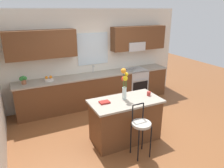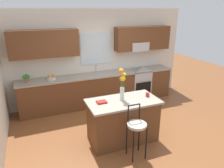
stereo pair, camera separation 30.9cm
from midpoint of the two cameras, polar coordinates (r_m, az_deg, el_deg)
name	(u,v)px [view 2 (the right image)]	position (r m, az deg, el deg)	size (l,w,h in m)	color
ground_plane	(124,131)	(5.06, 5.06, -12.62)	(14.00, 14.00, 0.00)	brown
back_wall_assembly	(97,52)	(6.23, -2.64, 8.67)	(5.60, 0.50, 2.70)	silver
counter_run	(100,89)	(6.25, -1.84, -1.26)	(4.56, 0.64, 0.92)	brown
sink_faucet	(96,68)	(6.17, -2.91, 4.28)	(0.02, 0.13, 0.23)	#B7BABC
oven_range	(139,84)	(6.75, 8.51, 0.09)	(0.60, 0.64, 0.92)	#B7BABC
kitchen_island	(123,120)	(4.55, 4.92, -9.76)	(1.48, 0.77, 0.92)	brown
bar_stool_near	(137,127)	(4.02, 8.89, -11.44)	(0.36, 0.36, 1.04)	black
flower_vase	(122,83)	(4.26, 4.81, 0.37)	(0.16, 0.17, 0.67)	silver
mug_ceramic	(148,95)	(4.60, 11.46, -2.82)	(0.08, 0.08, 0.09)	#A52D28
cookbook	(102,102)	(4.23, -0.72, -4.90)	(0.20, 0.15, 0.03)	maroon
fruit_bowl_oranges	(51,78)	(5.79, -14.60, 1.60)	(0.24, 0.24, 0.13)	silver
potted_plant_small	(26,78)	(5.73, -20.72, 1.59)	(0.19, 0.13, 0.21)	#9E5B3D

